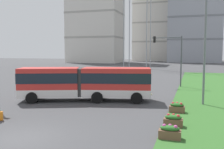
# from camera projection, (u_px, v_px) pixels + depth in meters

# --- Properties ---
(ground_plane) EXTENTS (260.00, 260.00, 0.00)m
(ground_plane) POSITION_uv_depth(u_px,v_px,m) (23.00, 138.00, 13.18)
(ground_plane) COLOR #424244
(articulated_bus) EXTENTS (11.98, 5.86, 3.00)m
(articulated_bus) POSITION_uv_depth(u_px,v_px,m) (85.00, 83.00, 23.01)
(articulated_bus) COLOR red
(articulated_bus) RESTS_ON ground
(rolling_suitcase) EXTENTS (0.43, 0.39, 0.97)m
(rolling_suitcase) POSITION_uv_depth(u_px,v_px,m) (0.00, 116.00, 16.43)
(rolling_suitcase) COLOR orange
(rolling_suitcase) RESTS_ON ground
(flower_planter_0) EXTENTS (1.10, 0.56, 0.74)m
(flower_planter_0) POSITION_uv_depth(u_px,v_px,m) (170.00, 132.00, 12.82)
(flower_planter_0) COLOR brown
(flower_planter_0) RESTS_ON grass_median
(flower_planter_1) EXTENTS (1.10, 0.56, 0.74)m
(flower_planter_1) POSITION_uv_depth(u_px,v_px,m) (173.00, 120.00, 14.97)
(flower_planter_1) COLOR brown
(flower_planter_1) RESTS_ON grass_median
(flower_planter_2) EXTENTS (1.10, 0.56, 0.74)m
(flower_planter_2) POSITION_uv_depth(u_px,v_px,m) (177.00, 107.00, 18.40)
(flower_planter_2) COLOR brown
(flower_planter_2) RESTS_ON grass_median
(traffic_light_far_right) EXTENTS (3.73, 0.28, 6.40)m
(traffic_light_far_right) POSITION_uv_depth(u_px,v_px,m) (172.00, 52.00, 31.92)
(traffic_light_far_right) COLOR #474C51
(traffic_light_far_right) RESTS_ON ground
(streetlight_median) EXTENTS (0.70, 0.28, 9.63)m
(streetlight_median) POSITION_uv_depth(u_px,v_px,m) (205.00, 42.00, 20.75)
(streetlight_median) COLOR slate
(streetlight_median) RESTS_ON ground
(apartment_tower_west) EXTENTS (20.71, 15.04, 38.69)m
(apartment_tower_west) POSITION_uv_depth(u_px,v_px,m) (95.00, 15.00, 103.20)
(apartment_tower_west) COLOR silver
(apartment_tower_west) RESTS_ON ground
(apartment_tower_westcentre) EXTENTS (19.92, 16.24, 51.89)m
(apartment_tower_westcentre) POSITION_uv_depth(u_px,v_px,m) (156.00, 6.00, 120.83)
(apartment_tower_westcentre) COLOR silver
(apartment_tower_westcentre) RESTS_ON ground
(apartment_tower_centre) EXTENTS (21.07, 17.90, 44.86)m
(apartment_tower_centre) POSITION_uv_depth(u_px,v_px,m) (195.00, 9.00, 106.70)
(apartment_tower_centre) COLOR #9EA3AD
(apartment_tower_centre) RESTS_ON ground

